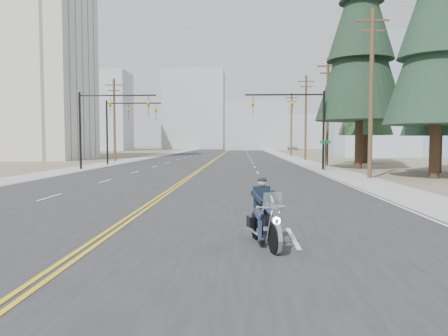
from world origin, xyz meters
The scene contains 26 objects.
ground_plane centered at (0.00, 0.00, 0.00)m, with size 400.00×400.00×0.00m, color #776D56.
road centered at (0.00, 70.00, 0.01)m, with size 20.00×200.00×0.01m, color #303033.
sidewalk_left centered at (-11.50, 70.00, 0.01)m, with size 3.00×200.00×0.01m, color #A5A5A0.
sidewalk_right centered at (11.50, 70.00, 0.01)m, with size 3.00×200.00×0.01m, color #A5A5A0.
traffic_mast_left centered at (-8.98, 32.00, 4.94)m, with size 7.10×0.26×7.00m.
traffic_mast_right centered at (8.98, 32.00, 4.94)m, with size 7.10×0.26×7.00m.
traffic_mast_far centered at (-9.31, 40.00, 4.87)m, with size 6.10×0.26×7.00m.
street_sign centered at (10.80, 30.00, 1.80)m, with size 0.90×0.06×2.62m.
utility_pole_b centered at (12.50, 23.00, 5.98)m, with size 2.20×0.30×11.50m.
utility_pole_c centered at (12.50, 38.00, 5.73)m, with size 2.20×0.30×11.00m.
utility_pole_d centered at (12.50, 53.00, 5.98)m, with size 2.20×0.30×11.50m.
utility_pole_e centered at (12.50, 70.00, 5.73)m, with size 2.20×0.30×11.00m.
utility_pole_left centered at (-12.50, 48.00, 5.48)m, with size 2.20×0.30×10.50m.
apartment_block centered at (-28.00, 55.00, 15.00)m, with size 18.00×14.00×30.00m, color silver.
glass_building centered at (32.00, 70.00, 10.00)m, with size 24.00×16.00×20.00m, color #9EB5CC.
haze_bldg_a centered at (-35.00, 115.00, 11.00)m, with size 14.00×12.00×22.00m, color #B7BCC6.
haze_bldg_b centered at (8.00, 125.00, 7.00)m, with size 18.00×14.00×14.00m, color #ADB2B7.
haze_bldg_c centered at (40.00, 110.00, 9.00)m, with size 16.00×12.00×18.00m, color #B7BCC6.
haze_bldg_d centered at (-12.00, 140.00, 13.00)m, with size 20.00×15.00×26.00m, color #ADB2B7.
haze_bldg_e centered at (25.00, 150.00, 6.00)m, with size 14.00×14.00×12.00m, color #B7BCC6.
haze_bldg_f centered at (-50.00, 130.00, 8.00)m, with size 12.00×12.00×16.00m, color #ADB2B7.
motorcyclist centered at (4.23, 3.17, 0.83)m, with size 0.91×2.12×1.65m, color black, non-canonical shape.
conifer_near centered at (16.98, 23.31, 10.63)m, with size 6.99×6.99×18.51m.
conifer_mid centered at (19.53, 28.62, 8.69)m, with size 5.68×5.68×15.15m.
conifer_tall centered at (14.65, 33.99, 12.90)m, with size 8.08×8.08×22.45m.
conifer_far centered at (18.17, 44.33, 9.45)m, with size 6.15×6.15×16.47m.
Camera 1 is at (3.63, -7.29, 2.54)m, focal length 35.00 mm.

